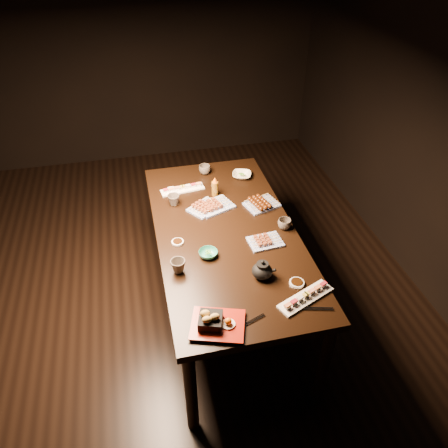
{
  "coord_description": "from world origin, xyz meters",
  "views": [
    {
      "loc": [
        -0.06,
        -2.24,
        2.52
      ],
      "look_at": [
        0.45,
        -0.01,
        0.77
      ],
      "focal_mm": 35.0,
      "sensor_mm": 36.0,
      "label": 1
    }
  ],
  "objects": [
    {
      "name": "sushi_platter_far",
      "position": [
        0.25,
        0.48,
        0.77
      ],
      "size": [
        0.33,
        0.13,
        0.04
      ],
      "primitive_type": null,
      "rotation": [
        0.0,
        0.0,
        3.26
      ],
      "color": "white",
      "rests_on": "dining_table"
    },
    {
      "name": "teacup_far_left",
      "position": [
        0.16,
        0.31,
        0.79
      ],
      "size": [
        0.11,
        0.11,
        0.08
      ],
      "primitive_type": "imported",
      "rotation": [
        0.0,
        0.0,
        0.41
      ],
      "color": "#4D443B",
      "rests_on": "dining_table"
    },
    {
      "name": "chopsticks_se",
      "position": [
        0.74,
        -0.82,
        0.75
      ],
      "size": [
        0.24,
        0.08,
        0.01
      ],
      "primitive_type": null,
      "rotation": [
        0.0,
        0.0,
        -0.25
      ],
      "color": "black",
      "rests_on": "dining_table"
    },
    {
      "name": "teacup_near_left",
      "position": [
        0.1,
        -0.37,
        0.79
      ],
      "size": [
        0.11,
        0.11,
        0.08
      ],
      "primitive_type": "imported",
      "rotation": [
        0.0,
        0.0,
        -0.36
      ],
      "color": "#4D443B",
      "rests_on": "dining_table"
    },
    {
      "name": "teacup_mid_right",
      "position": [
        0.83,
        -0.12,
        0.78
      ],
      "size": [
        0.12,
        0.12,
        0.07
      ],
      "primitive_type": "imported",
      "rotation": [
        0.0,
        0.0,
        -0.39
      ],
      "color": "#4D443B",
      "rests_on": "dining_table"
    },
    {
      "name": "sauce_dish_east",
      "position": [
        0.72,
        0.14,
        0.76
      ],
      "size": [
        0.08,
        0.08,
        0.01
      ],
      "primitive_type": "cylinder",
      "rotation": [
        0.0,
        0.0,
        0.04
      ],
      "color": "white",
      "rests_on": "dining_table"
    },
    {
      "name": "tempura_tray",
      "position": [
        0.23,
        -0.82,
        0.8
      ],
      "size": [
        0.32,
        0.29,
        0.1
      ],
      "primitive_type": null,
      "rotation": [
        0.0,
        0.0,
        -0.31
      ],
      "color": "black",
      "rests_on": "dining_table"
    },
    {
      "name": "teapot",
      "position": [
        0.56,
        -0.52,
        0.81
      ],
      "size": [
        0.18,
        0.18,
        0.12
      ],
      "primitive_type": null,
      "rotation": [
        0.0,
        0.0,
        -0.36
      ],
      "color": "black",
      "rests_on": "dining_table"
    },
    {
      "name": "chopsticks_near",
      "position": [
        0.38,
        -0.84,
        0.75
      ],
      "size": [
        0.22,
        0.1,
        0.01
      ],
      "primitive_type": null,
      "rotation": [
        0.0,
        0.0,
        0.36
      ],
      "color": "black",
      "rests_on": "dining_table"
    },
    {
      "name": "sauce_dish_nw",
      "position": [
        0.17,
        0.49,
        0.76
      ],
      "size": [
        0.1,
        0.1,
        0.02
      ],
      "primitive_type": "cylinder",
      "rotation": [
        0.0,
        0.0,
        0.11
      ],
      "color": "white",
      "rests_on": "dining_table"
    },
    {
      "name": "yakitori_plate_center",
      "position": [
        0.44,
        0.22,
        0.78
      ],
      "size": [
        0.29,
        0.25,
        0.06
      ],
      "primitive_type": null,
      "rotation": [
        0.0,
        0.0,
        0.37
      ],
      "color": "#828EB6",
      "rests_on": "dining_table"
    },
    {
      "name": "edamame_bowl_cream",
      "position": [
        0.73,
        0.57,
        0.77
      ],
      "size": [
        0.18,
        0.18,
        0.04
      ],
      "primitive_type": "imported",
      "rotation": [
        0.0,
        0.0,
        -0.34
      ],
      "color": "#F0E3C4",
      "rests_on": "dining_table"
    },
    {
      "name": "sushi_platter_near",
      "position": [
        0.74,
        -0.74,
        0.77
      ],
      "size": [
        0.35,
        0.22,
        0.04
      ],
      "primitive_type": null,
      "rotation": [
        0.0,
        0.0,
        0.4
      ],
      "color": "white",
      "rests_on": "dining_table"
    },
    {
      "name": "ground",
      "position": [
        0.0,
        0.0,
        0.0
      ],
      "size": [
        5.0,
        5.0,
        0.0
      ],
      "primitive_type": "plane",
      "color": "black",
      "rests_on": "ground"
    },
    {
      "name": "sauce_dish_west",
      "position": [
        0.13,
        -0.11,
        0.76
      ],
      "size": [
        0.1,
        0.1,
        0.01
      ],
      "primitive_type": "cylinder",
      "rotation": [
        0.0,
        0.0,
        -0.35
      ],
      "color": "white",
      "rests_on": "dining_table"
    },
    {
      "name": "sauce_dish_se",
      "position": [
        0.73,
        -0.62,
        0.76
      ],
      "size": [
        0.1,
        0.1,
        0.01
      ],
      "primitive_type": "cylinder",
      "rotation": [
        0.0,
        0.0,
        -0.28
      ],
      "color": "white",
      "rests_on": "dining_table"
    },
    {
      "name": "teacup_far_right",
      "position": [
        0.46,
        0.68,
        0.79
      ],
      "size": [
        0.12,
        0.12,
        0.07
      ],
      "primitive_type": "imported",
      "rotation": [
        0.0,
        0.0,
        0.38
      ],
      "color": "#4D443B",
      "rests_on": "dining_table"
    },
    {
      "name": "dining_table",
      "position": [
        0.45,
        -0.06,
        0.38
      ],
      "size": [
        0.96,
        1.83,
        0.75
      ],
      "primitive_type": "cube",
      "rotation": [
        0.0,
        0.0,
        0.04
      ],
      "color": "black",
      "rests_on": "ground"
    },
    {
      "name": "condiment_bottle",
      "position": [
        0.47,
        0.37,
        0.82
      ],
      "size": [
        0.06,
        0.06,
        0.15
      ],
      "primitive_type": "cylinder",
      "rotation": [
        0.0,
        0.0,
        0.31
      ],
      "color": "brown",
      "rests_on": "dining_table"
    },
    {
      "name": "yakitori_plate_right",
      "position": [
        0.67,
        -0.23,
        0.78
      ],
      "size": [
        0.22,
        0.17,
        0.05
      ],
      "primitive_type": null,
      "rotation": [
        0.0,
        0.0,
        0.09
      ],
      "color": "#828EB6",
      "rests_on": "dining_table"
    },
    {
      "name": "tsukune_plate",
      "position": [
        0.77,
        0.16,
        0.78
      ],
      "size": [
        0.26,
        0.22,
        0.06
      ],
      "primitive_type": null,
      "rotation": [
        0.0,
        0.0,
        0.29
      ],
      "color": "#828EB6",
      "rests_on": "dining_table"
    },
    {
      "name": "edamame_bowl_green",
      "position": [
        0.29,
        -0.28,
        0.77
      ],
      "size": [
        0.15,
        0.15,
        0.04
      ],
      "primitive_type": "imported",
      "rotation": [
        0.0,
        0.0,
        0.44
      ],
      "color": "#2C876D",
      "rests_on": "dining_table"
    },
    {
      "name": "yakitori_plate_left",
      "position": [
        0.37,
        0.21,
        0.78
      ],
      "size": [
        0.27,
        0.26,
        0.06
      ],
      "primitive_type": null,
      "rotation": [
        0.0,
        0.0,
        0.63
      ],
      "color": "#828EB6",
      "rests_on": "dining_table"
    }
  ]
}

